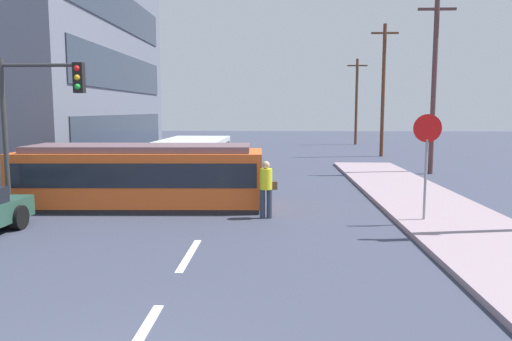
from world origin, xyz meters
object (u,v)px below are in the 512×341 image
at_px(utility_pole_mid, 434,83).
at_px(utility_pole_far, 383,88).
at_px(city_bus, 194,159).
at_px(streetcar_tram, 141,175).
at_px(utility_pole_distant, 356,100).
at_px(pedestrian_crossing, 266,186).
at_px(traffic_light_mast, 37,107).
at_px(stop_sign, 427,145).

distance_m(utility_pole_mid, utility_pole_far, 9.26).
distance_m(city_bus, utility_pole_mid, 12.19).
bearing_deg(streetcar_tram, utility_pole_distant, 68.69).
bearing_deg(utility_pole_far, pedestrian_crossing, -110.77).
height_order(city_bus, utility_pole_mid, utility_pole_mid).
distance_m(pedestrian_crossing, utility_pole_mid, 13.49).
distance_m(streetcar_tram, utility_pole_far, 21.74).
bearing_deg(utility_pole_far, streetcar_tram, -122.40).
bearing_deg(utility_pole_far, traffic_light_mast, -124.87).
bearing_deg(utility_pole_mid, pedestrian_crossing, -127.28).
xyz_separation_m(stop_sign, utility_pole_mid, (3.53, 10.96, 2.23)).
relative_size(pedestrian_crossing, utility_pole_distant, 0.22).
bearing_deg(utility_pole_far, city_bus, -128.92).
bearing_deg(utility_pole_distant, stop_sign, -95.72).
xyz_separation_m(traffic_light_mast, utility_pole_mid, (14.36, 10.71, 1.23)).
bearing_deg(streetcar_tram, stop_sign, -13.99).
bearing_deg(stop_sign, traffic_light_mast, 178.64).
xyz_separation_m(pedestrian_crossing, traffic_light_mast, (-6.47, -0.34, 2.26)).
xyz_separation_m(city_bus, utility_pole_far, (10.60, 13.13, 3.48)).
bearing_deg(utility_pole_distant, utility_pole_mid, -89.05).
height_order(city_bus, pedestrian_crossing, city_bus).
bearing_deg(streetcar_tram, traffic_light_mast, -142.66).
xyz_separation_m(utility_pole_mid, utility_pole_distant, (-0.35, 20.88, -0.40)).
distance_m(stop_sign, traffic_light_mast, 10.87).
distance_m(traffic_light_mast, utility_pole_mid, 17.95).
bearing_deg(stop_sign, utility_pole_mid, 72.13).
relative_size(stop_sign, utility_pole_far, 0.33).
distance_m(streetcar_tram, pedestrian_crossing, 4.33).
distance_m(streetcar_tram, utility_pole_mid, 15.26).
xyz_separation_m(stop_sign, traffic_light_mast, (-10.82, 0.26, 1.01)).
bearing_deg(streetcar_tram, utility_pole_far, 57.60).
height_order(utility_pole_mid, utility_pole_far, utility_pole_far).
relative_size(streetcar_tram, city_bus, 1.51).
bearing_deg(traffic_light_mast, streetcar_tram, 37.34).
relative_size(traffic_light_mast, utility_pole_distant, 0.59).
xyz_separation_m(streetcar_tram, stop_sign, (8.41, -2.10, 1.15)).
distance_m(pedestrian_crossing, traffic_light_mast, 6.86).
height_order(streetcar_tram, pedestrian_crossing, streetcar_tram).
height_order(stop_sign, utility_pole_distant, utility_pole_distant).
relative_size(city_bus, utility_pole_distant, 0.67).
bearing_deg(streetcar_tram, pedestrian_crossing, -20.34).
xyz_separation_m(pedestrian_crossing, stop_sign, (4.36, -0.59, 1.25)).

